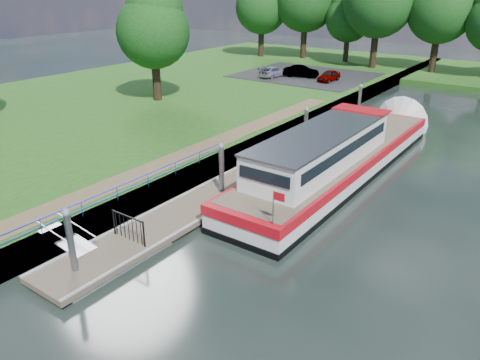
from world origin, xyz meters
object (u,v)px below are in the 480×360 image
Objects in this scene: car_c at (273,72)px; pontoon at (268,168)px; barge at (342,155)px; car_b at (301,71)px; car_a at (329,76)px.

pontoon is at bearing 128.00° from car_c.
barge reaches higher than car_c.
car_b reaches higher than car_c.
car_b reaches higher than pontoon.
barge is at bearing -59.74° from car_a.
car_c is (-2.51, -1.66, -0.07)m from car_b.
car_b is (-14.38, 21.21, 0.36)m from barge.
barge is 6.49× the size of car_a.
car_a is 0.87× the size of car_c.
barge is 23.55m from car_a.
pontoon is 25.65m from car_c.
pontoon is at bearing -69.86° from car_a.
car_a reaches higher than car_c.
car_a is 0.87× the size of car_b.
barge reaches higher than car_b.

